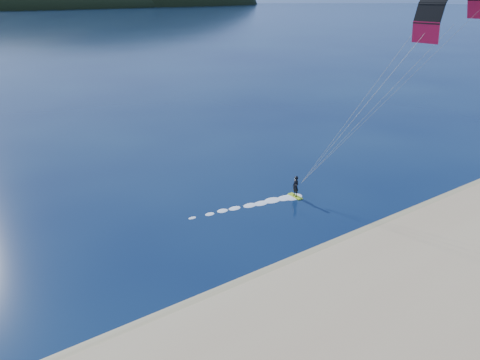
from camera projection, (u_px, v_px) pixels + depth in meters
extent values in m
plane|color=#071335|center=(296.00, 328.00, 25.47)|extent=(1800.00, 1800.00, 0.00)
cube|color=#948356|center=(249.00, 288.00, 28.85)|extent=(220.00, 2.50, 0.10)
ellipsoid|color=black|center=(106.00, 6.00, 737.51)|extent=(600.00, 240.00, 140.00)
cube|color=#B4D719|center=(295.00, 196.00, 41.96)|extent=(0.59, 1.63, 0.09)
imported|color=black|center=(296.00, 186.00, 41.57)|extent=(0.51, 0.74, 1.98)
cylinder|color=gray|center=(373.00, 109.00, 38.83)|extent=(0.02, 0.02, 18.21)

